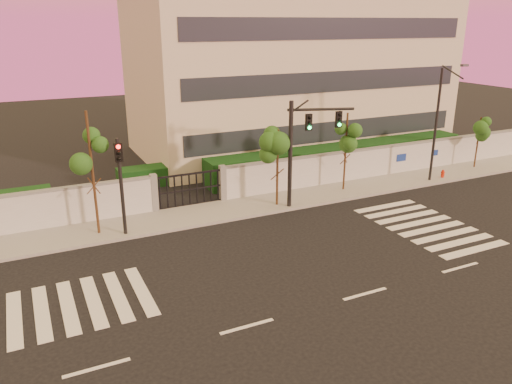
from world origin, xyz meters
The scene contains 14 objects.
ground centered at (0.00, 0.00, 0.00)m, with size 120.00×120.00×0.00m, color black.
sidewalk centered at (0.00, 10.50, 0.07)m, with size 60.00×3.00×0.15m, color gray.
perimeter_wall centered at (0.10, 12.00, 1.07)m, with size 60.00×0.36×2.20m.
hedge_row centered at (1.17, 14.74, 0.82)m, with size 41.00×4.25×1.80m.
institutional_building centered at (9.00, 21.99, 6.16)m, with size 24.40×12.40×12.25m.
road_markings centered at (-1.58, 3.76, 0.01)m, with size 57.00×7.62×0.02m.
street_tree_c centered at (-8.26, 10.19, 4.50)m, with size 1.61×1.28×6.13m.
street_tree_d centered at (1.46, 9.95, 3.27)m, with size 1.60×1.27×4.44m.
street_tree_e centered at (6.43, 10.57, 3.58)m, with size 1.46×1.16×4.86m.
street_tree_f centered at (17.73, 10.66, 2.73)m, with size 1.31×1.04×3.70m.
traffic_signal_main centered at (2.69, 9.40, 3.80)m, with size 3.72×1.36×6.01m.
traffic_signal_secondary centered at (-7.14, 9.49, 3.10)m, with size 0.38×0.36×4.88m.
streetlight_east centered at (12.59, 9.52, 4.11)m, with size 0.45×1.83×7.61m.
fire_hydrant centered at (13.76, 9.73, 0.33)m, with size 0.26×0.25×0.67m.
Camera 1 is at (-11.10, -13.38, 9.91)m, focal length 35.00 mm.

